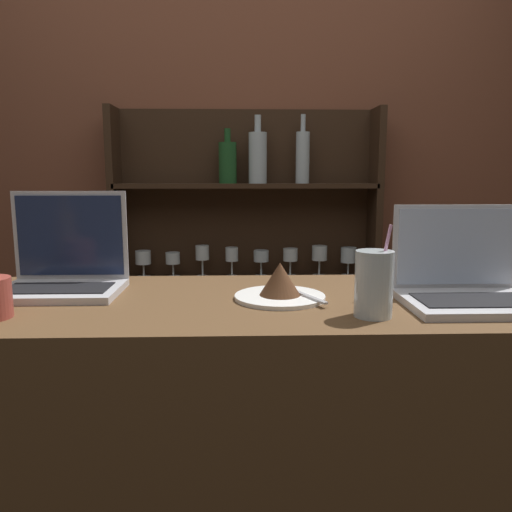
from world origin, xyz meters
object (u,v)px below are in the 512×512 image
Objects in this scene: laptop_far at (468,283)px; laptop_near at (64,269)px; cake_plate at (280,286)px; water_glass at (374,284)px.

laptop_near is at bearing 171.19° from laptop_far.
cake_plate is (0.55, -0.10, -0.03)m from laptop_near.
water_glass is (0.73, -0.26, 0.01)m from laptop_near.
laptop_near reaches higher than cake_plate.
water_glass is at bearing -156.92° from laptop_far.
water_glass is at bearing -40.19° from cake_plate.
laptop_near is at bearing 169.31° from cake_plate.
cake_plate is 0.24m from water_glass.
cake_plate is 1.12× the size of water_glass.
laptop_near reaches higher than water_glass.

